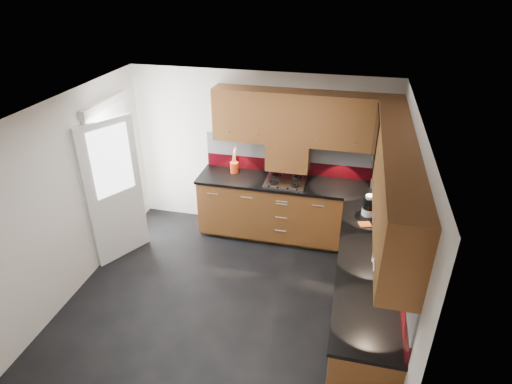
% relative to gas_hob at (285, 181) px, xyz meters
% --- Properties ---
extents(room, '(4.00, 3.80, 2.64)m').
position_rel_gas_hob_xyz_m(room, '(-0.45, -1.47, 0.54)').
color(room, black).
extents(base_cabinets, '(2.70, 3.20, 0.95)m').
position_rel_gas_hob_xyz_m(base_cabinets, '(0.62, -0.75, -0.52)').
color(base_cabinets, '#582B13').
rests_on(base_cabinets, room).
extents(countertop, '(2.72, 3.22, 0.04)m').
position_rel_gas_hob_xyz_m(countertop, '(0.60, -0.77, -0.03)').
color(countertop, black).
rests_on(countertop, base_cabinets).
extents(backsplash, '(2.70, 3.20, 0.54)m').
position_rel_gas_hob_xyz_m(backsplash, '(0.83, -0.54, 0.26)').
color(backsplash, maroon).
rests_on(backsplash, countertop).
extents(upper_cabinets, '(2.50, 3.20, 0.72)m').
position_rel_gas_hob_xyz_m(upper_cabinets, '(0.78, -0.69, 0.88)').
color(upper_cabinets, '#582B13').
rests_on(upper_cabinets, room).
extents(extractor_hood, '(0.60, 0.33, 0.40)m').
position_rel_gas_hob_xyz_m(extractor_hood, '(-0.00, 0.17, 0.33)').
color(extractor_hood, '#582B13').
rests_on(extractor_hood, room).
extents(glass_cabinet, '(0.32, 0.80, 0.66)m').
position_rel_gas_hob_xyz_m(glass_cabinet, '(1.26, -0.40, 0.91)').
color(glass_cabinet, black).
rests_on(glass_cabinet, room).
extents(back_door, '(0.42, 1.19, 2.04)m').
position_rel_gas_hob_xyz_m(back_door, '(-2.23, -0.72, 0.08)').
color(back_door, white).
rests_on(back_door, room).
extents(gas_hob, '(0.57, 0.50, 0.04)m').
position_rel_gas_hob_xyz_m(gas_hob, '(0.00, 0.00, 0.00)').
color(gas_hob, silver).
rests_on(gas_hob, countertop).
extents(utensil_pot, '(0.13, 0.13, 0.45)m').
position_rel_gas_hob_xyz_m(utensil_pot, '(-0.79, 0.15, 0.08)').
color(utensil_pot, red).
rests_on(utensil_pot, countertop).
extents(toaster, '(0.27, 0.22, 0.18)m').
position_rel_gas_hob_xyz_m(toaster, '(1.30, 0.13, 0.07)').
color(toaster, silver).
rests_on(toaster, countertop).
extents(food_processor, '(0.16, 0.16, 0.27)m').
position_rel_gas_hob_xyz_m(food_processor, '(1.14, -0.63, 0.11)').
color(food_processor, white).
rests_on(food_processor, countertop).
extents(paper_towel, '(0.14, 0.14, 0.25)m').
position_rel_gas_hob_xyz_m(paper_towel, '(1.24, -1.57, 0.11)').
color(paper_towel, white).
rests_on(paper_towel, countertop).
extents(orange_cloth, '(0.17, 0.15, 0.01)m').
position_rel_gas_hob_xyz_m(orange_cloth, '(1.11, -0.89, -0.01)').
color(orange_cloth, orange).
rests_on(orange_cloth, countertop).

